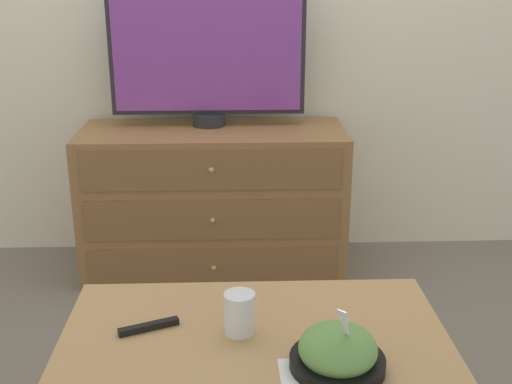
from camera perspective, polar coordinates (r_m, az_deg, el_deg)
ground_plane at (r=3.36m, az=-2.88°, el=-4.68°), size 12.00×12.00×0.00m
dresser at (r=2.99m, az=-3.76°, el=-0.81°), size 1.19×0.50×0.68m
tv at (r=2.92m, az=-4.35°, el=12.50°), size 0.87×0.15×0.66m
coffee_table at (r=1.70m, az=-0.10°, el=-14.68°), size 0.99×0.63×0.48m
takeout_bowl at (r=1.54m, az=7.27°, el=-13.99°), size 0.22×0.22×0.18m
drink_cup at (r=1.66m, az=-1.47°, el=-10.91°), size 0.08×0.08×0.11m
napkin at (r=1.53m, az=4.58°, el=-15.86°), size 0.13×0.13×0.00m
remote_control at (r=1.71m, az=-9.51°, el=-11.72°), size 0.15×0.08×0.02m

